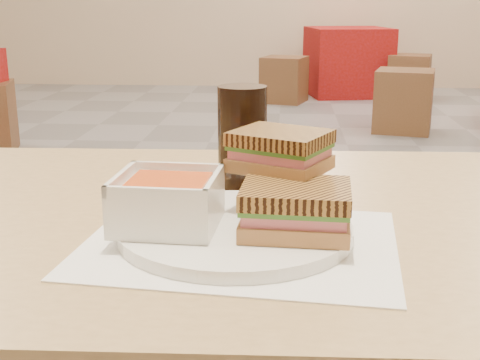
# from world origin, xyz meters

# --- Properties ---
(main_table) EXTENTS (1.22, 0.74, 0.75)m
(main_table) POSITION_xyz_m (-0.13, -1.91, 0.64)
(main_table) COLOR tan
(main_table) RESTS_ON ground
(tray_liner) EXTENTS (0.37, 0.30, 0.00)m
(tray_liner) POSITION_xyz_m (0.01, -2.02, 0.75)
(tray_liner) COLOR white
(tray_liner) RESTS_ON main_table
(plate) EXTENTS (0.27, 0.27, 0.01)m
(plate) POSITION_xyz_m (0.00, -2.00, 0.76)
(plate) COLOR white
(plate) RESTS_ON tray_liner
(soup_bowl) EXTENTS (0.12, 0.12, 0.06)m
(soup_bowl) POSITION_xyz_m (-0.07, -2.01, 0.79)
(soup_bowl) COLOR white
(soup_bowl) RESTS_ON plate
(panini_lower) EXTENTS (0.12, 0.11, 0.05)m
(panini_lower) POSITION_xyz_m (0.07, -2.02, 0.79)
(panini_lower) COLOR #AE763F
(panini_lower) RESTS_ON plate
(panini_upper) EXTENTS (0.13, 0.13, 0.05)m
(panini_upper) POSITION_xyz_m (0.05, -1.94, 0.84)
(panini_upper) COLOR #AE763F
(panini_upper) RESTS_ON panini_lower
(cola_glass) EXTENTS (0.07, 0.07, 0.15)m
(cola_glass) POSITION_xyz_m (-0.00, -1.80, 0.82)
(cola_glass) COLOR black
(cola_glass) RESTS_ON main_table
(bg_table_2) EXTENTS (0.94, 0.94, 0.71)m
(bg_table_2) POSITION_xyz_m (0.70, 4.38, 0.36)
(bg_table_2) COLOR maroon
(bg_table_2) RESTS_ON ground
(bg_chair_1l) EXTENTS (0.52, 0.52, 0.48)m
(bg_chair_1l) POSITION_xyz_m (0.98, 2.40, 0.24)
(bg_chair_1l) COLOR brown
(bg_chair_1l) RESTS_ON ground
(bg_chair_2l) EXTENTS (0.50, 0.50, 0.45)m
(bg_chair_2l) POSITION_xyz_m (0.03, 3.81, 0.23)
(bg_chair_2l) COLOR brown
(bg_chair_2l) RESTS_ON ground
(bg_chair_2r) EXTENTS (0.50, 0.50, 0.46)m
(bg_chair_2r) POSITION_xyz_m (1.32, 4.09, 0.23)
(bg_chair_2r) COLOR brown
(bg_chair_2r) RESTS_ON ground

